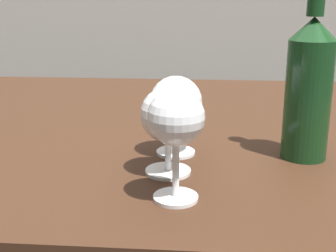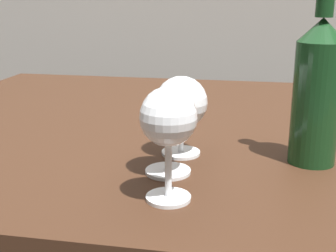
{
  "view_description": "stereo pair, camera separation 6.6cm",
  "coord_description": "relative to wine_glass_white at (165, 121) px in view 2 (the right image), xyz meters",
  "views": [
    {
      "loc": [
        0.03,
        -0.9,
        1.04
      ],
      "look_at": [
        -0.02,
        -0.27,
        0.85
      ],
      "focal_mm": 49.31,
      "sensor_mm": 36.0,
      "label": 1
    },
    {
      "loc": [
        0.1,
        -0.9,
        1.04
      ],
      "look_at": [
        -0.02,
        -0.27,
        0.85
      ],
      "focal_mm": 49.31,
      "sensor_mm": 36.0,
      "label": 2
    }
  ],
  "objects": [
    {
      "name": "wine_glass_white",
      "position": [
        0.0,
        0.0,
        0.0
      ],
      "size": [
        0.07,
        0.07,
        0.15
      ],
      "color": "white",
      "rests_on": "dining_table"
    },
    {
      "name": "wine_bottle",
      "position": [
        0.2,
        0.17,
        0.01
      ],
      "size": [
        0.07,
        0.07,
        0.31
      ],
      "color": "#143819",
      "rests_on": "dining_table"
    },
    {
      "name": "wine_glass_cabernet",
      "position": [
        -0.01,
        0.09,
        -0.02
      ],
      "size": [
        0.08,
        0.08,
        0.13
      ],
      "color": "white",
      "rests_on": "dining_table"
    },
    {
      "name": "wine_glass_rose",
      "position": [
        -0.01,
        0.17,
        -0.02
      ],
      "size": [
        0.08,
        0.08,
        0.13
      ],
      "color": "white",
      "rests_on": "dining_table"
    },
    {
      "name": "dining_table",
      "position": [
        0.0,
        0.36,
        -0.2
      ],
      "size": [
        1.29,
        0.96,
        0.78
      ],
      "color": "#382114",
      "rests_on": "ground_plane"
    }
  ]
}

